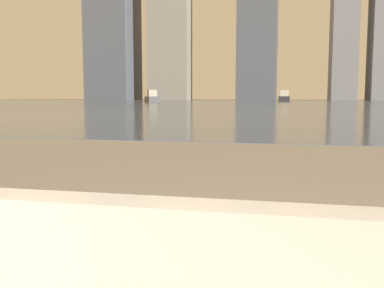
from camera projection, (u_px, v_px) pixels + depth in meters
harbor_water at (282, 103)px, 60.32m from camera, size 180.00×110.00×0.01m
harbor_boat_1 at (284, 98)px, 79.75m from camera, size 2.07×5.62×2.09m
harbor_boat_2 at (152, 98)px, 67.48m from camera, size 3.87×5.41×1.93m
skyline_tower_2 at (258, 39)px, 114.47m from camera, size 10.15×13.58×32.80m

